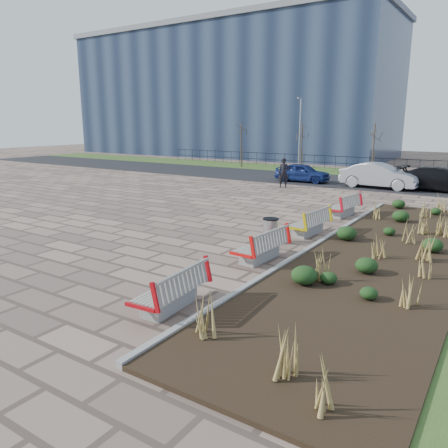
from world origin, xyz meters
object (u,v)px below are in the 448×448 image
Objects in this scene: car_blue at (302,173)px; bench_b at (260,245)px; litter_bin at (270,231)px; car_silver at (379,176)px; bench_a at (169,288)px; pedestrian at (284,173)px; bench_d at (343,205)px; lamp_west at (300,136)px; bench_c at (308,222)px; car_black at (442,179)px.

bench_b is at bearing -163.16° from car_blue.
bench_b is 18.46m from car_blue.
car_silver is at bearing 90.54° from litter_bin.
car_blue reaches higher than bench_a.
pedestrian is at bearing 113.79° from litter_bin.
pedestrian reaches higher than car_blue.
pedestrian is (-6.10, 14.33, 0.45)m from bench_b.
bench_d is at bearing 86.03° from bench_a.
bench_a is 29.10m from lamp_west.
bench_c is 21.63m from lamp_west.
car_silver reaches higher than car_black.
litter_bin is at bearing -177.38° from car_silver.
bench_c is 2.47× the size of litter_bin.
litter_bin is at bearing 92.11° from bench_a.
bench_d is 5.79m from litter_bin.
bench_d reaches higher than litter_bin.
lamp_west is (-9.00, 27.56, 2.54)m from bench_a.
bench_a and bench_d have the same top height.
pedestrian is (-6.10, 6.57, 0.45)m from bench_d.
bench_c is 13.60m from car_silver.
lamp_west reaches higher than pedestrian.
lamp_west reaches higher than bench_c.
car_silver is (-0.81, 13.57, 0.32)m from bench_c.
lamp_west reaches higher than car_black.
car_blue is 8.87m from car_black.
bench_a is 1.00× the size of bench_d.
bench_c is 1.00× the size of bench_d.
bench_a is 22.50m from car_black.
pedestrian reaches higher than bench_c.
litter_bin is 0.45× the size of pedestrian.
bench_b is 18.26m from car_black.
bench_a is at bearing -166.76° from car_blue.
bench_a is at bearing -83.92° from litter_bin.
pedestrian is (-5.43, 12.32, 0.53)m from litter_bin.
car_blue is (-6.11, 9.65, 0.17)m from bench_d.
pedestrian is (-6.10, 10.55, 0.45)m from bench_c.
bench_a is at bearing -83.38° from bench_d.
pedestrian reaches higher than car_black.
bench_c is 0.55× the size of car_blue.
litter_bin is 0.18× the size of car_silver.
car_black is 13.05m from lamp_west.
pedestrian is 3.10m from car_blue.
car_silver is (-0.81, 21.63, 0.32)m from bench_a.
bench_d is at bearing -71.98° from pedestrian.
bench_c is 0.43× the size of car_silver.
car_silver is 10.35m from lamp_west.
car_silver is 3.61m from car_black.
bench_b is 3.78m from bench_c.
lamp_west reaches higher than bench_d.
bench_b is at bearing 177.44° from car_black.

